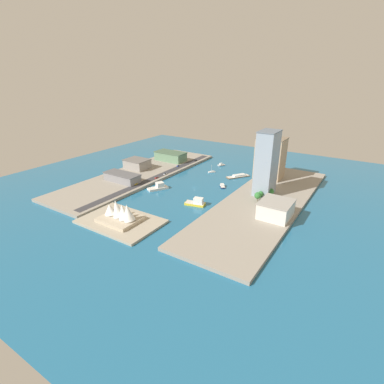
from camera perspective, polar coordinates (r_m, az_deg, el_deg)
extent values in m
plane|color=#23668E|center=(327.19, 0.49, 0.83)|extent=(440.00, 440.00, 0.00)
cube|color=gray|center=(294.94, 13.74, -1.98)|extent=(70.00, 240.00, 2.94)
cube|color=gray|center=(373.16, -9.97, 3.44)|extent=(70.00, 240.00, 2.94)
cube|color=#A89E89|center=(259.16, -13.62, -5.57)|extent=(68.49, 46.04, 2.00)
cube|color=#38383D|center=(355.91, -6.81, 2.97)|extent=(9.05, 228.00, 0.15)
cube|color=yellow|center=(284.66, 0.59, -2.29)|extent=(20.61, 12.92, 2.23)
cone|color=yellow|center=(287.87, -1.32, -2.00)|extent=(2.41, 2.41, 2.01)
cube|color=white|center=(282.07, 1.25, -1.67)|extent=(9.96, 7.51, 5.50)
cube|color=beige|center=(284.18, 0.59, -2.07)|extent=(19.79, 12.40, 0.10)
cube|color=white|center=(378.65, 3.86, 3.88)|extent=(7.55, 8.90, 1.40)
cone|color=white|center=(376.72, 3.19, 3.80)|extent=(1.76, 1.76, 1.26)
cube|color=white|center=(378.55, 3.94, 4.05)|extent=(3.98, 4.33, 0.85)
cube|color=beige|center=(378.42, 3.86, 3.99)|extent=(7.25, 8.54, 0.10)
cylinder|color=silver|center=(376.87, 3.81, 4.64)|extent=(0.24, 0.24, 9.13)
cube|color=silver|center=(324.53, -6.65, 0.71)|extent=(18.34, 23.53, 2.31)
cone|color=silver|center=(320.79, -8.57, 0.35)|extent=(2.82, 2.82, 2.08)
cube|color=white|center=(324.11, -6.23, 1.42)|extent=(10.13, 10.27, 5.35)
cube|color=beige|center=(324.09, -6.66, 0.91)|extent=(17.61, 22.59, 0.10)
cube|color=#999EA3|center=(408.73, 5.71, 5.19)|extent=(9.08, 11.02, 1.34)
cone|color=#999EA3|center=(411.58, 6.33, 5.29)|extent=(1.65, 1.65, 1.21)
cube|color=white|center=(407.85, 5.64, 5.43)|extent=(4.50, 4.71, 2.34)
cube|color=beige|center=(408.52, 5.71, 5.29)|extent=(8.72, 10.58, 0.10)
cube|color=brown|center=(365.67, 8.90, 2.97)|extent=(23.12, 29.04, 1.15)
cone|color=brown|center=(358.17, 6.82, 2.68)|extent=(1.44, 1.44, 1.04)
cube|color=white|center=(365.94, 9.11, 3.23)|extent=(13.42, 16.11, 1.95)
cube|color=beige|center=(365.47, 8.90, 3.07)|extent=(22.20, 27.88, 0.10)
cube|color=#1E284C|center=(330.28, 5.93, 1.04)|extent=(9.71, 10.80, 1.33)
cone|color=#1E284C|center=(325.37, 6.08, 0.70)|extent=(1.67, 1.67, 1.20)
cube|color=white|center=(331.04, 5.90, 1.40)|extent=(6.12, 6.40, 2.01)
cube|color=beige|center=(330.03, 5.93, 1.15)|extent=(9.32, 10.37, 0.10)
cube|color=silver|center=(262.66, 15.91, -3.28)|extent=(25.31, 27.98, 13.74)
cube|color=#9D9992|center=(259.74, 16.08, -1.83)|extent=(26.32, 29.10, 0.80)
cube|color=#8C9EB2|center=(302.52, 14.24, 5.33)|extent=(16.81, 25.13, 63.84)
cube|color=slate|center=(295.23, 14.83, 11.34)|extent=(17.48, 26.13, 0.80)
cube|color=gray|center=(346.55, -13.37, 2.74)|extent=(42.40, 17.49, 8.82)
cube|color=#59595C|center=(345.04, -13.44, 3.49)|extent=(44.10, 18.18, 0.80)
cube|color=gray|center=(390.66, -10.58, 5.34)|extent=(28.92, 23.09, 11.25)
cube|color=slate|center=(389.01, -10.64, 6.18)|extent=(30.07, 24.02, 0.80)
cube|color=tan|center=(356.44, 14.90, 6.33)|extent=(30.57, 25.36, 46.81)
cube|color=#7C6B55|center=(351.04, 15.28, 10.07)|extent=(31.80, 26.38, 0.80)
cube|color=slate|center=(420.64, -4.18, 6.88)|extent=(42.10, 21.42, 11.68)
cube|color=#47624A|center=(419.05, -4.21, 7.70)|extent=(43.79, 22.27, 0.80)
cylinder|color=black|center=(352.13, -6.83, 2.82)|extent=(0.26, 0.64, 0.64)
cylinder|color=black|center=(351.13, -6.63, 2.78)|extent=(0.26, 0.64, 0.64)
cylinder|color=black|center=(349.91, -7.16, 2.68)|extent=(0.26, 0.64, 0.64)
cylinder|color=black|center=(348.91, -6.96, 2.63)|extent=(0.26, 0.64, 0.64)
cube|color=red|center=(350.41, -6.90, 2.78)|extent=(1.89, 4.49, 0.86)
cube|color=#262D38|center=(350.03, -6.92, 2.88)|extent=(1.64, 2.52, 0.50)
cylinder|color=black|center=(364.56, -5.14, 3.57)|extent=(0.25, 0.64, 0.64)
cylinder|color=black|center=(363.55, -4.93, 3.52)|extent=(0.25, 0.64, 0.64)
cylinder|color=black|center=(361.91, -5.49, 3.41)|extent=(0.25, 0.64, 0.64)
cylinder|color=black|center=(360.90, -5.28, 3.37)|extent=(0.25, 0.64, 0.64)
cube|color=white|center=(362.63, -5.21, 3.51)|extent=(1.92, 5.10, 0.80)
cube|color=#262D38|center=(362.22, -5.24, 3.61)|extent=(1.69, 2.86, 0.61)
cylinder|color=black|center=(419.88, 0.69, 6.15)|extent=(0.28, 0.65, 0.64)
cylinder|color=black|center=(419.07, 0.90, 6.12)|extent=(0.28, 0.65, 0.64)
cylinder|color=black|center=(417.29, 0.48, 6.05)|extent=(0.28, 0.65, 0.64)
cylinder|color=black|center=(416.47, 0.68, 6.01)|extent=(0.28, 0.65, 0.64)
cube|color=black|center=(418.10, 0.69, 6.12)|extent=(2.11, 4.53, 0.79)
cube|color=#262D38|center=(417.73, 0.67, 6.20)|extent=(1.79, 2.56, 0.55)
cylinder|color=black|center=(392.05, -2.79, 4.96)|extent=(0.27, 0.65, 0.64)
cylinder|color=black|center=(392.95, -2.96, 5.00)|extent=(0.27, 0.65, 0.64)
cylinder|color=black|center=(394.35, -2.52, 5.07)|extent=(0.27, 0.65, 0.64)
cylinder|color=black|center=(395.25, -2.69, 5.11)|extent=(0.27, 0.65, 0.64)
cube|color=blue|center=(393.56, -2.74, 5.07)|extent=(1.90, 4.42, 0.77)
cube|color=#262D38|center=(393.54, -2.72, 5.17)|extent=(1.62, 2.50, 0.51)
cylinder|color=black|center=(332.29, -10.99, 1.38)|extent=(0.27, 0.65, 0.64)
cylinder|color=black|center=(333.41, -11.19, 1.43)|extent=(0.27, 0.65, 0.64)
cylinder|color=black|center=(334.62, -10.56, 1.56)|extent=(0.27, 0.65, 0.64)
cylinder|color=black|center=(335.73, -10.76, 1.61)|extent=(0.27, 0.65, 0.64)
cube|color=yellow|center=(333.89, -10.87, 1.55)|extent=(1.98, 5.15, 0.88)
cube|color=#262D38|center=(333.83, -10.85, 1.67)|extent=(1.70, 2.90, 0.46)
cylinder|color=black|center=(378.82, -2.74, 4.71)|extent=(0.18, 0.18, 5.50)
cube|color=black|center=(377.86, -2.75, 5.18)|extent=(0.36, 0.36, 1.00)
sphere|color=red|center=(377.76, -2.75, 5.23)|extent=(0.24, 0.24, 0.24)
sphere|color=yellow|center=(377.86, -2.75, 5.18)|extent=(0.24, 0.24, 0.24)
sphere|color=green|center=(377.96, -2.74, 5.13)|extent=(0.24, 0.24, 0.24)
cube|color=#BCAD93|center=(258.04, -13.67, -5.08)|extent=(33.56, 27.82, 3.00)
cone|color=white|center=(247.93, -12.29, -3.90)|extent=(12.09, 9.62, 15.64)
cone|color=white|center=(252.07, -13.22, -3.72)|extent=(12.08, 9.81, 14.34)
cone|color=white|center=(256.27, -14.34, -3.10)|extent=(12.35, 9.47, 16.63)
cone|color=white|center=(263.64, -15.61, -3.22)|extent=(11.60, 10.61, 10.22)
cylinder|color=brown|center=(305.33, 14.95, -0.62)|extent=(0.50, 0.50, 3.35)
sphere|color=#2D7233|center=(303.81, 15.02, 0.10)|extent=(6.15, 6.15, 6.15)
cylinder|color=brown|center=(299.18, 13.08, -0.97)|extent=(0.50, 0.50, 2.81)
sphere|color=#2D7233|center=(297.83, 13.14, -0.34)|extent=(5.41, 5.41, 5.41)
cylinder|color=brown|center=(291.92, 12.56, -1.45)|extent=(0.50, 0.50, 3.41)
sphere|color=#2D7233|center=(290.25, 12.63, -0.67)|extent=(6.59, 6.59, 6.59)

